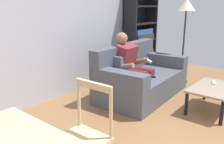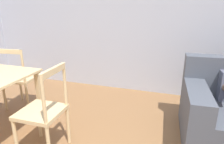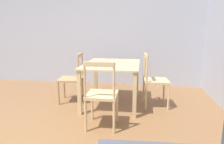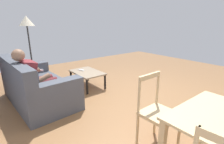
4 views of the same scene
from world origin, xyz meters
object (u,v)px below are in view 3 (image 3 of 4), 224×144
at_px(dining_chair_near_wall, 154,81).
at_px(dining_chair_facing_couch, 102,95).
at_px(dining_chair_by_doorway, 72,79).
at_px(dining_table, 112,69).

bearing_deg(dining_chair_near_wall, dining_chair_facing_couch, -38.59).
bearing_deg(dining_chair_near_wall, dining_chair_by_doorway, -90.25).
xyz_separation_m(dining_chair_facing_couch, dining_chair_by_doorway, (-0.96, -0.76, -0.02)).
relative_size(dining_chair_facing_couch, dining_chair_by_doorway, 1.03).
distance_m(dining_chair_near_wall, dining_chair_by_doorway, 1.52).
height_order(dining_table, dining_chair_by_doorway, dining_chair_by_doorway).
height_order(dining_chair_near_wall, dining_chair_facing_couch, dining_chair_facing_couch).
bearing_deg(dining_table, dining_chair_facing_couch, 0.04).
distance_m(dining_chair_facing_couch, dining_chair_by_doorway, 1.22).
relative_size(dining_table, dining_chair_by_doorway, 1.34).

